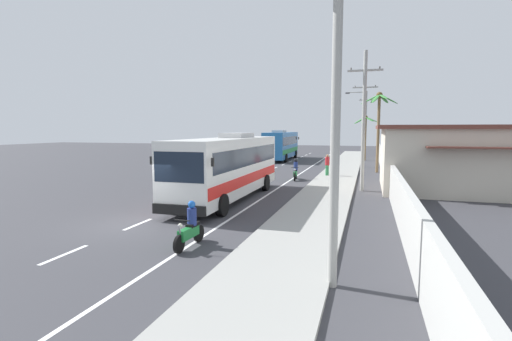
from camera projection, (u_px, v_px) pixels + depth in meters
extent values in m
plane|color=#3A3A3F|center=(135.00, 226.00, 15.74)|extent=(160.00, 160.00, 0.00)
cube|color=#999993|center=(326.00, 193.00, 23.32)|extent=(3.20, 90.00, 0.14)
cube|color=white|center=(64.00, 255.00, 12.11)|extent=(0.16, 2.00, 0.01)
cube|color=white|center=(138.00, 224.00, 15.97)|extent=(0.16, 2.00, 0.01)
cube|color=white|center=(183.00, 206.00, 19.83)|extent=(0.16, 2.00, 0.01)
cube|color=white|center=(213.00, 193.00, 23.68)|extent=(0.16, 2.00, 0.01)
cube|color=white|center=(235.00, 184.00, 27.54)|extent=(0.16, 2.00, 0.01)
cube|color=white|center=(252.00, 177.00, 31.40)|extent=(0.16, 2.00, 0.01)
cube|color=white|center=(265.00, 172.00, 35.25)|extent=(0.16, 2.00, 0.01)
cube|color=white|center=(275.00, 168.00, 39.11)|extent=(0.16, 2.00, 0.01)
cube|color=white|center=(283.00, 164.00, 42.97)|extent=(0.16, 2.00, 0.01)
cube|color=white|center=(291.00, 161.00, 46.82)|extent=(0.16, 2.00, 0.01)
cube|color=white|center=(297.00, 159.00, 50.68)|extent=(0.16, 2.00, 0.01)
cube|color=white|center=(302.00, 157.00, 54.54)|extent=(0.16, 2.00, 0.01)
cube|color=white|center=(306.00, 155.00, 58.40)|extent=(0.16, 2.00, 0.01)
cube|color=white|center=(310.00, 153.00, 62.25)|extent=(0.16, 2.00, 0.01)
cube|color=white|center=(288.00, 181.00, 29.06)|extent=(0.14, 70.00, 0.01)
cube|color=#B2B2AD|center=(388.00, 174.00, 25.95)|extent=(0.24, 60.00, 1.93)
cube|color=silver|center=(229.00, 165.00, 21.56)|extent=(2.54, 11.79, 3.10)
cube|color=#192333|center=(230.00, 156.00, 21.69)|extent=(2.57, 10.85, 0.99)
cube|color=#192333|center=(179.00, 167.00, 15.93)|extent=(2.33, 0.10, 1.30)
cube|color=red|center=(229.00, 178.00, 21.63)|extent=(2.57, 11.56, 0.56)
cube|color=black|center=(179.00, 210.00, 16.04)|extent=(2.48, 0.16, 0.44)
cube|color=#B7B7B7|center=(237.00, 135.00, 22.77)|extent=(1.39, 2.59, 0.28)
cube|color=black|center=(213.00, 162.00, 15.69)|extent=(0.12, 0.08, 0.36)
cube|color=black|center=(151.00, 160.00, 16.52)|extent=(0.12, 0.08, 0.36)
cylinder|color=black|center=(222.00, 205.00, 17.43)|extent=(0.32, 1.04, 1.04)
cylinder|color=black|center=(174.00, 202.00, 18.14)|extent=(0.32, 1.04, 1.04)
cylinder|color=black|center=(266.00, 183.00, 24.73)|extent=(0.32, 1.04, 1.04)
cylinder|color=black|center=(230.00, 181.00, 25.43)|extent=(0.32, 1.04, 1.04)
cube|color=#2366A8|center=(281.00, 145.00, 49.08)|extent=(2.87, 11.67, 3.18)
cube|color=#192333|center=(281.00, 140.00, 48.83)|extent=(2.87, 10.74, 1.02)
cube|color=#192333|center=(289.00, 140.00, 54.56)|extent=(2.31, 0.17, 1.34)
cube|color=#1E843D|center=(281.00, 150.00, 49.16)|extent=(2.90, 11.44, 0.57)
cube|color=black|center=(289.00, 153.00, 54.85)|extent=(2.46, 0.24, 0.44)
cube|color=#B7B7B7|center=(279.00, 131.00, 47.50)|extent=(1.46, 2.59, 0.28)
cube|color=black|center=(279.00, 138.00, 54.70)|extent=(0.12, 0.08, 0.36)
cube|color=black|center=(299.00, 138.00, 53.97)|extent=(0.12, 0.08, 0.36)
cylinder|color=black|center=(278.00, 154.00, 53.45)|extent=(0.35, 1.05, 1.04)
cylinder|color=black|center=(295.00, 154.00, 52.83)|extent=(0.35, 1.05, 1.04)
cylinder|color=black|center=(266.00, 158.00, 46.21)|extent=(0.35, 1.05, 1.04)
cylinder|color=black|center=(286.00, 158.00, 45.58)|extent=(0.35, 1.05, 1.04)
cylinder|color=black|center=(295.00, 177.00, 29.16)|extent=(0.16, 0.61, 0.60)
cylinder|color=black|center=(296.00, 175.00, 30.49)|extent=(0.18, 0.61, 0.60)
cube|color=#1E7F38|center=(295.00, 174.00, 29.76)|extent=(0.35, 1.12, 0.36)
cube|color=black|center=(296.00, 171.00, 30.03)|extent=(0.30, 0.62, 0.12)
cylinder|color=gray|center=(295.00, 173.00, 29.25)|extent=(0.09, 0.32, 0.67)
cylinder|color=black|center=(295.00, 167.00, 29.30)|extent=(0.56, 0.10, 0.04)
sphere|color=#EAEACC|center=(295.00, 169.00, 29.20)|extent=(0.14, 0.14, 0.14)
cylinder|color=navy|center=(296.00, 166.00, 29.94)|extent=(0.32, 0.32, 0.68)
sphere|color=black|center=(296.00, 160.00, 29.89)|extent=(0.26, 0.26, 0.26)
cylinder|color=black|center=(179.00, 244.00, 12.22)|extent=(0.13, 0.60, 0.60)
cylinder|color=black|center=(199.00, 233.00, 13.50)|extent=(0.15, 0.60, 0.60)
cube|color=#1E7F38|center=(189.00, 233.00, 12.79)|extent=(0.29, 1.11, 0.36)
cube|color=black|center=(193.00, 225.00, 13.05)|extent=(0.27, 0.61, 0.12)
cylinder|color=gray|center=(181.00, 234.00, 12.30)|extent=(0.07, 0.32, 0.67)
cylinder|color=black|center=(182.00, 220.00, 12.35)|extent=(0.56, 0.06, 0.04)
sphere|color=#EAEACC|center=(180.00, 225.00, 12.25)|extent=(0.14, 0.14, 0.14)
cylinder|color=navy|center=(192.00, 217.00, 12.97)|extent=(0.32, 0.32, 0.59)
sphere|color=blue|center=(192.00, 204.00, 12.92)|extent=(0.26, 0.26, 0.26)
cylinder|color=#2D7A47|center=(327.00, 170.00, 31.70)|extent=(0.28, 0.28, 0.85)
cylinder|color=red|center=(327.00, 161.00, 31.61)|extent=(0.36, 0.36, 0.68)
sphere|color=#9E704C|center=(327.00, 156.00, 31.56)|extent=(0.24, 0.24, 0.24)
cylinder|color=#9E9E99|center=(336.00, 118.00, 9.23)|extent=(0.24, 0.24, 8.55)
cylinder|color=#9E9E99|center=(364.00, 122.00, 24.13)|extent=(0.24, 0.24, 8.91)
cube|color=#9E9E99|center=(365.00, 70.00, 23.78)|extent=(2.17, 0.12, 0.12)
cylinder|color=#4C4742|center=(351.00, 69.00, 24.02)|extent=(0.08, 0.08, 0.16)
cylinder|color=#4C4742|center=(380.00, 68.00, 23.52)|extent=(0.08, 0.08, 0.16)
cylinder|color=#9E9E99|center=(364.00, 119.00, 39.16)|extent=(0.24, 0.24, 10.14)
cube|color=#9E9E99|center=(365.00, 87.00, 38.81)|extent=(2.51, 0.12, 0.12)
cylinder|color=#4C4742|center=(355.00, 86.00, 39.08)|extent=(0.08, 0.08, 0.16)
cylinder|color=#4C4742|center=(376.00, 86.00, 38.51)|extent=(0.08, 0.08, 0.16)
cylinder|color=#9E9E99|center=(356.00, 92.00, 39.11)|extent=(1.75, 0.09, 0.09)
cube|color=#4C4C51|center=(348.00, 93.00, 39.37)|extent=(0.44, 0.24, 0.14)
cylinder|color=#9E9E99|center=(366.00, 124.00, 54.24)|extent=(0.24, 0.24, 9.38)
cube|color=#9E9E99|center=(366.00, 100.00, 53.87)|extent=(1.95, 0.12, 0.12)
cylinder|color=#4C4742|center=(361.00, 99.00, 54.08)|extent=(0.08, 0.08, 0.16)
cylinder|color=#4C4742|center=(372.00, 99.00, 53.63)|extent=(0.08, 0.08, 0.16)
cylinder|color=brown|center=(378.00, 134.00, 34.71)|extent=(0.26, 0.26, 7.03)
ellipsoid|color=#3D893D|center=(389.00, 99.00, 34.22)|extent=(1.71, 0.55, 0.96)
ellipsoid|color=#3D893D|center=(384.00, 99.00, 34.95)|extent=(1.16, 1.70, 0.81)
ellipsoid|color=#3D893D|center=(375.00, 99.00, 35.20)|extent=(1.07, 1.75, 0.76)
ellipsoid|color=#3D893D|center=(370.00, 99.00, 34.48)|extent=(1.72, 0.60, 0.97)
ellipsoid|color=#3D893D|center=(376.00, 98.00, 33.73)|extent=(0.98, 1.71, 0.94)
ellipsoid|color=#3D893D|center=(383.00, 97.00, 33.47)|extent=(0.98, 1.81, 0.64)
sphere|color=brown|center=(379.00, 95.00, 34.32)|extent=(0.56, 0.56, 0.56)
cylinder|color=brown|center=(365.00, 139.00, 48.30)|extent=(0.34, 0.34, 5.41)
ellipsoid|color=#3D893D|center=(372.00, 120.00, 47.75)|extent=(1.63, 0.47, 0.79)
ellipsoid|color=#3D893D|center=(370.00, 119.00, 48.43)|extent=(1.40, 1.47, 0.58)
ellipsoid|color=#3D893D|center=(365.00, 120.00, 48.78)|extent=(0.41, 1.63, 0.74)
ellipsoid|color=#3D893D|center=(360.00, 120.00, 48.60)|extent=(1.51, 1.14, 0.90)
ellipsoid|color=#3D893D|center=(360.00, 120.00, 47.94)|extent=(1.56, 0.96, 0.93)
ellipsoid|color=#3D893D|center=(364.00, 120.00, 47.41)|extent=(0.77, 1.58, 0.94)
ellipsoid|color=#3D893D|center=(369.00, 119.00, 47.27)|extent=(1.25, 1.54, 0.69)
sphere|color=brown|center=(366.00, 117.00, 47.99)|extent=(0.56, 0.56, 0.56)
cube|color=beige|center=(504.00, 161.00, 23.63)|extent=(14.46, 7.69, 4.01)
cube|color=brown|center=(506.00, 127.00, 23.39)|extent=(15.33, 8.15, 0.24)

